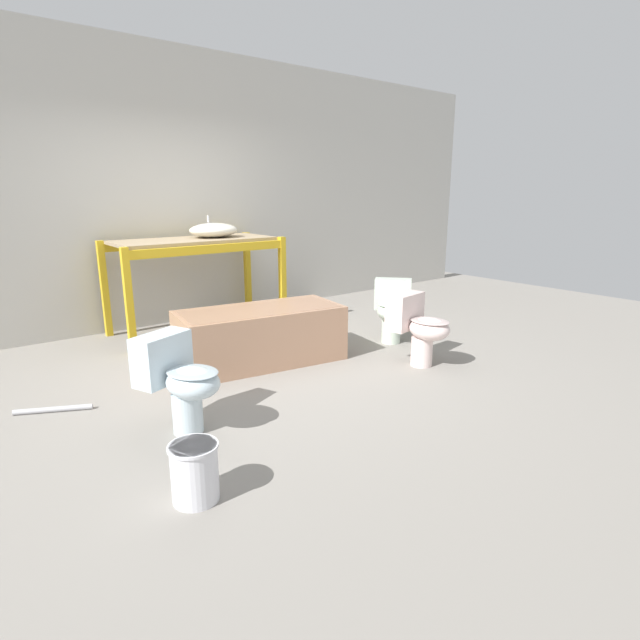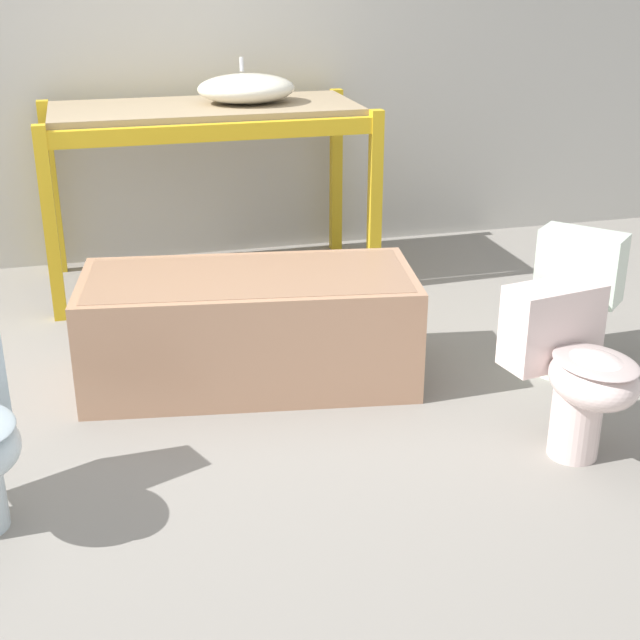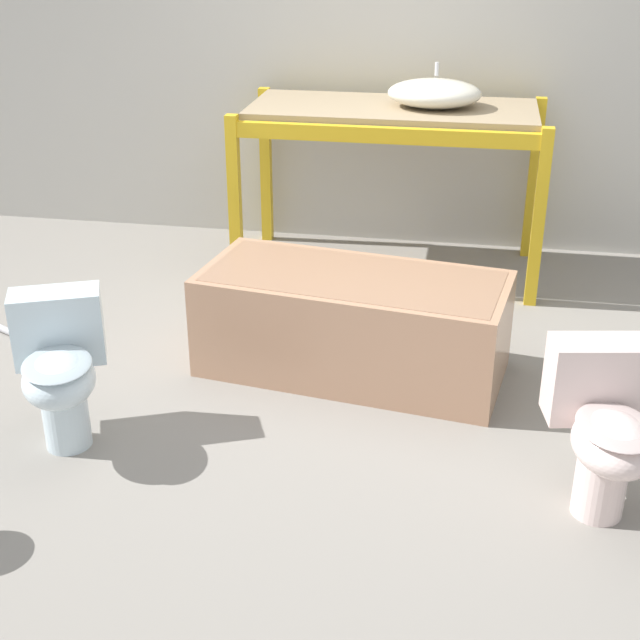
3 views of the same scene
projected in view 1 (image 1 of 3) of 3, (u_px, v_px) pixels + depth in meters
name	position (u px, v px, depth m)	size (l,w,h in m)	color
ground_plane	(250.00, 366.00, 4.64)	(12.00, 12.00, 0.00)	gray
warehouse_wall_rear	(155.00, 190.00, 5.81)	(10.80, 0.08, 3.20)	beige
shelving_rack	(195.00, 253.00, 5.63)	(1.88, 0.90, 1.06)	gold
sink_basin	(214.00, 230.00, 5.73)	(0.56, 0.46, 0.24)	silver
bathtub_main	(261.00, 332.00, 4.69)	(1.60, 0.89, 0.52)	tan
toilet_near	(392.00, 307.00, 5.33)	(0.64, 0.63, 0.66)	silver
toilet_far	(418.00, 325.00, 4.61)	(0.44, 0.60, 0.66)	silver
toilet_extra	(180.00, 378.00, 3.31)	(0.54, 0.64, 0.66)	silver
bucket_white	(195.00, 471.00, 2.59)	(0.26, 0.26, 0.32)	silver
loose_pipe	(53.00, 409.00, 3.67)	(0.50, 0.28, 0.04)	#B7B7BC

